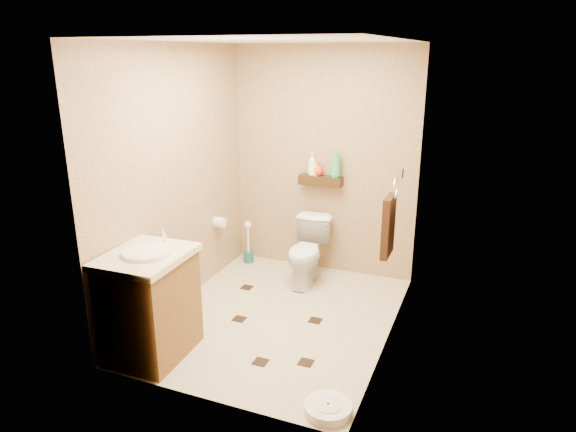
% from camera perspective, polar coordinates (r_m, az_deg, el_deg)
% --- Properties ---
extents(ground, '(2.50, 2.50, 0.00)m').
position_cam_1_polar(ground, '(4.78, -1.15, -11.20)').
color(ground, beige).
rests_on(ground, ground).
extents(wall_back, '(2.00, 0.04, 2.40)m').
position_cam_1_polar(wall_back, '(5.47, 3.94, 5.97)').
color(wall_back, tan).
rests_on(wall_back, ground).
extents(wall_front, '(2.00, 0.04, 2.40)m').
position_cam_1_polar(wall_front, '(3.27, -9.92, -2.45)').
color(wall_front, tan).
rests_on(wall_front, ground).
extents(wall_left, '(0.04, 2.50, 2.40)m').
position_cam_1_polar(wall_left, '(4.80, -12.33, 3.93)').
color(wall_left, tan).
rests_on(wall_left, ground).
extents(wall_right, '(0.04, 2.50, 2.40)m').
position_cam_1_polar(wall_right, '(4.05, 11.87, 1.42)').
color(wall_right, tan).
rests_on(wall_right, ground).
extents(ceiling, '(2.00, 2.50, 0.02)m').
position_cam_1_polar(ceiling, '(4.18, -1.37, 18.95)').
color(ceiling, silver).
rests_on(ceiling, wall_back).
extents(wall_shelf, '(0.46, 0.14, 0.10)m').
position_cam_1_polar(wall_shelf, '(5.43, 3.64, 3.95)').
color(wall_shelf, '#38240F').
rests_on(wall_shelf, wall_back).
extents(floor_accents, '(1.13, 1.41, 0.01)m').
position_cam_1_polar(floor_accents, '(4.73, -1.19, -11.50)').
color(floor_accents, black).
rests_on(floor_accents, ground).
extents(toilet, '(0.41, 0.68, 0.67)m').
position_cam_1_polar(toilet, '(5.34, 2.14, -3.99)').
color(toilet, white).
rests_on(toilet, ground).
extents(vanity, '(0.60, 0.72, 0.99)m').
position_cam_1_polar(vanity, '(4.20, -15.10, -9.33)').
color(vanity, brown).
rests_on(vanity, ground).
extents(bathroom_scale, '(0.38, 0.38, 0.07)m').
position_cam_1_polar(bathroom_scale, '(3.69, 4.47, -20.48)').
color(bathroom_scale, white).
rests_on(bathroom_scale, ground).
extents(toilet_brush, '(0.11, 0.11, 0.49)m').
position_cam_1_polar(toilet_brush, '(5.90, -4.42, -3.56)').
color(toilet_brush, '#175B5D').
rests_on(toilet_brush, ground).
extents(towel_ring, '(0.12, 0.30, 0.76)m').
position_cam_1_polar(towel_ring, '(4.38, 11.15, -0.81)').
color(towel_ring, silver).
rests_on(towel_ring, wall_right).
extents(toilet_paper, '(0.12, 0.11, 0.12)m').
position_cam_1_polar(toilet_paper, '(5.46, -7.61, -0.68)').
color(toilet_paper, white).
rests_on(toilet_paper, wall_left).
extents(bottle_a, '(0.13, 0.13, 0.24)m').
position_cam_1_polar(bottle_a, '(5.42, 2.72, 5.79)').
color(bottle_a, white).
rests_on(bottle_a, wall_shelf).
extents(bottle_b, '(0.10, 0.10, 0.16)m').
position_cam_1_polar(bottle_b, '(5.42, 3.21, 5.31)').
color(bottle_b, gold).
rests_on(bottle_b, wall_shelf).
extents(bottle_c, '(0.15, 0.15, 0.13)m').
position_cam_1_polar(bottle_c, '(5.41, 3.40, 5.18)').
color(bottle_c, red).
rests_on(bottle_c, wall_shelf).
extents(bottle_d, '(0.11, 0.11, 0.29)m').
position_cam_1_polar(bottle_d, '(5.34, 5.31, 5.80)').
color(bottle_d, '#349C59').
rests_on(bottle_d, wall_shelf).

